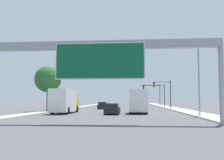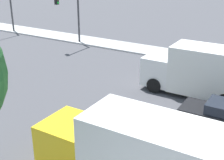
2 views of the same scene
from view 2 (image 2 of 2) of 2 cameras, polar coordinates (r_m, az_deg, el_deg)
sidewalk_right at (r=42.56m, az=-18.32°, el=9.01°), size 3.00×120.00×0.15m
truck_box_primary at (r=11.79m, az=5.57°, el=-14.29°), size 2.44×8.07×3.40m
truck_box_secondary at (r=20.98m, az=15.93°, el=1.52°), size 2.45×7.05×3.33m
traffic_light_near_intersection at (r=32.09m, az=-7.49°, el=13.02°), size 3.63×0.32×5.83m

